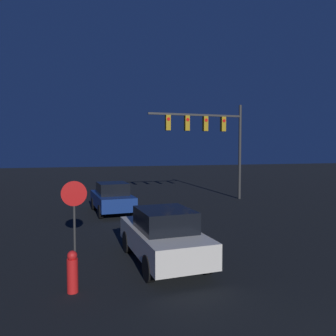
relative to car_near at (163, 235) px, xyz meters
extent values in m
cube|color=beige|center=(0.00, 0.04, -0.12)|extent=(1.76, 3.89, 0.63)
cube|color=black|center=(0.01, -0.15, 0.48)|extent=(1.43, 1.72, 0.56)
cylinder|color=black|center=(-0.79, 1.20, -0.44)|extent=(0.20, 0.65, 0.64)
cylinder|color=black|center=(0.70, 1.26, -0.44)|extent=(0.20, 0.65, 0.64)
cylinder|color=black|center=(-0.70, -1.17, -0.44)|extent=(0.20, 0.65, 0.64)
cylinder|color=black|center=(0.78, -1.12, -0.44)|extent=(0.20, 0.65, 0.64)
sphere|color=#F9EFC6|center=(-0.52, 1.96, -0.06)|extent=(0.18, 0.18, 0.18)
sphere|color=#F9EFC6|center=(0.37, 1.99, -0.06)|extent=(0.18, 0.18, 0.18)
cube|color=navy|center=(-0.40, 7.61, -0.12)|extent=(1.81, 3.91, 0.63)
cube|color=black|center=(-0.39, 7.41, 0.48)|extent=(1.46, 1.74, 0.56)
cylinder|color=black|center=(-1.21, 8.75, -0.44)|extent=(0.21, 0.65, 0.64)
cylinder|color=black|center=(0.28, 8.83, -0.44)|extent=(0.21, 0.65, 0.64)
cylinder|color=black|center=(-1.08, 6.38, -0.44)|extent=(0.21, 0.65, 0.64)
cylinder|color=black|center=(0.40, 6.46, -0.44)|extent=(0.21, 0.65, 0.64)
sphere|color=#F9EFC6|center=(-0.95, 9.52, -0.06)|extent=(0.18, 0.18, 0.18)
sphere|color=#F9EFC6|center=(-0.06, 9.56, -0.06)|extent=(0.18, 0.18, 0.18)
cylinder|color=#2D2D2D|center=(8.00, 9.92, 2.21)|extent=(0.18, 0.18, 5.94)
cube|color=#2D2D2D|center=(5.01, 9.92, 4.46)|extent=(5.98, 0.12, 0.12)
cube|color=#A57F14|center=(6.80, 9.92, 3.95)|extent=(0.28, 0.28, 0.90)
cylinder|color=red|center=(6.80, 9.77, 4.15)|extent=(0.20, 0.02, 0.20)
cube|color=#A57F14|center=(5.61, 9.92, 3.95)|extent=(0.28, 0.28, 0.90)
cylinder|color=red|center=(5.61, 9.77, 4.15)|extent=(0.20, 0.02, 0.20)
cube|color=#A57F14|center=(4.41, 9.92, 3.95)|extent=(0.28, 0.28, 0.90)
cylinder|color=red|center=(4.41, 9.77, 4.15)|extent=(0.20, 0.02, 0.20)
cube|color=#A57F14|center=(3.22, 9.92, 3.95)|extent=(0.28, 0.28, 0.90)
cylinder|color=red|center=(3.22, 9.77, 4.15)|extent=(0.20, 0.02, 0.20)
cylinder|color=#2D2D2D|center=(-2.33, 1.31, 0.35)|extent=(0.07, 0.07, 2.22)
cylinder|color=red|center=(-2.33, 1.29, 1.09)|extent=(0.73, 0.03, 0.73)
cylinder|color=red|center=(-2.43, -1.24, -0.39)|extent=(0.24, 0.24, 0.75)
sphere|color=red|center=(-2.43, -1.24, 0.06)|extent=(0.22, 0.22, 0.22)
camera|label=1|loc=(-2.52, -8.55, 2.36)|focal=35.00mm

